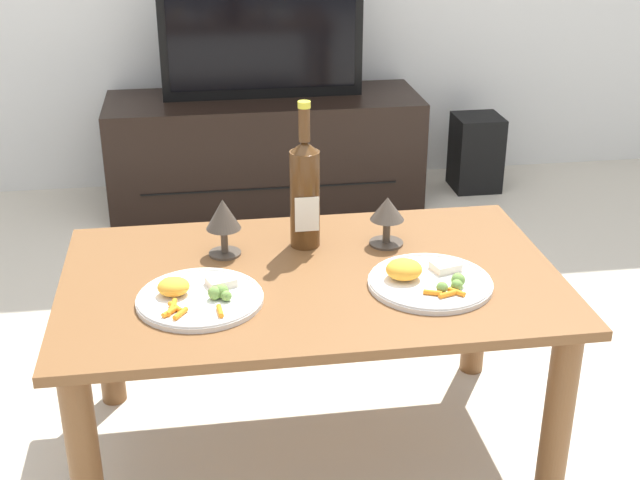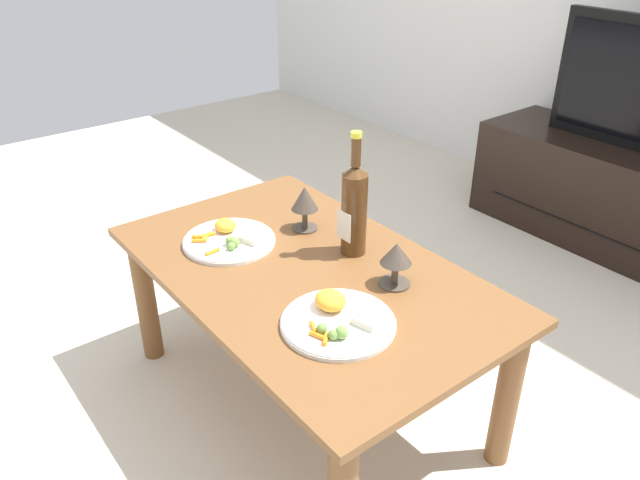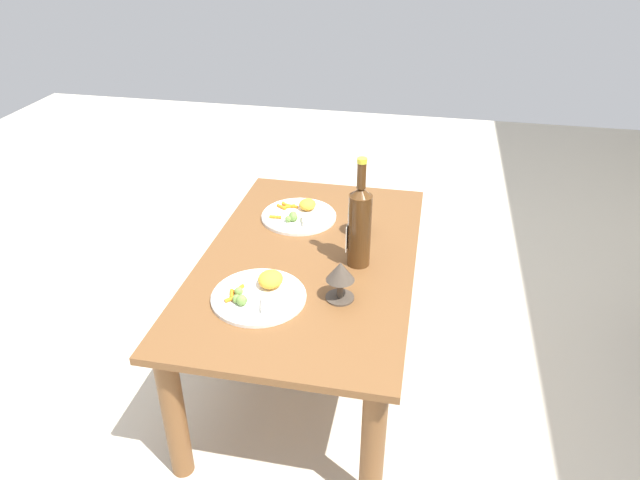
{
  "view_description": "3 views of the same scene",
  "coord_description": "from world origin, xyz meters",
  "px_view_note": "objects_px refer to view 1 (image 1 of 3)",
  "views": [
    {
      "loc": [
        -0.26,
        -1.84,
        1.45
      ],
      "look_at": [
        0.02,
        0.02,
        0.6
      ],
      "focal_mm": 48.0,
      "sensor_mm": 36.0,
      "label": 1
    },
    {
      "loc": [
        1.25,
        -0.92,
        1.47
      ],
      "look_at": [
        -0.03,
        0.08,
        0.57
      ],
      "focal_mm": 34.82,
      "sensor_mm": 36.0,
      "label": 2
    },
    {
      "loc": [
        1.66,
        0.38,
        1.58
      ],
      "look_at": [
        -0.02,
        0.04,
        0.57
      ],
      "focal_mm": 32.5,
      "sensor_mm": 36.0,
      "label": 3
    }
  ],
  "objects_px": {
    "dining_table": "(311,307)",
    "tv_screen": "(262,32)",
    "goblet_left": "(223,217)",
    "dinner_plate_left": "(198,297)",
    "goblet_right": "(387,212)",
    "floor_speaker": "(476,152)",
    "dinner_plate_right": "(428,280)",
    "tv_stand": "(265,150)",
    "wine_bottle": "(305,190)"
  },
  "relations": [
    {
      "from": "dining_table",
      "to": "tv_screen",
      "type": "relative_size",
      "value": 1.4
    },
    {
      "from": "goblet_left",
      "to": "dinner_plate_left",
      "type": "relative_size",
      "value": 0.52
    },
    {
      "from": "goblet_left",
      "to": "goblet_right",
      "type": "height_order",
      "value": "goblet_left"
    },
    {
      "from": "tv_screen",
      "to": "floor_speaker",
      "type": "height_order",
      "value": "tv_screen"
    },
    {
      "from": "dinner_plate_left",
      "to": "dinner_plate_right",
      "type": "relative_size",
      "value": 0.98
    },
    {
      "from": "dining_table",
      "to": "tv_screen",
      "type": "xyz_separation_m",
      "value": [
        0.04,
        1.8,
        0.34
      ]
    },
    {
      "from": "floor_speaker",
      "to": "dinner_plate_left",
      "type": "relative_size",
      "value": 1.2
    },
    {
      "from": "tv_stand",
      "to": "goblet_right",
      "type": "bearing_deg",
      "value": -83.96
    },
    {
      "from": "tv_stand",
      "to": "dinner_plate_right",
      "type": "relative_size",
      "value": 4.63
    },
    {
      "from": "wine_bottle",
      "to": "tv_screen",
      "type": "bearing_deg",
      "value": 88.75
    },
    {
      "from": "wine_bottle",
      "to": "goblet_right",
      "type": "height_order",
      "value": "wine_bottle"
    },
    {
      "from": "wine_bottle",
      "to": "dinner_plate_right",
      "type": "bearing_deg",
      "value": -46.55
    },
    {
      "from": "dining_table",
      "to": "dinner_plate_right",
      "type": "relative_size",
      "value": 4.08
    },
    {
      "from": "tv_screen",
      "to": "goblet_right",
      "type": "bearing_deg",
      "value": -83.95
    },
    {
      "from": "dining_table",
      "to": "tv_screen",
      "type": "distance_m",
      "value": 1.83
    },
    {
      "from": "goblet_left",
      "to": "dinner_plate_left",
      "type": "bearing_deg",
      "value": -106.36
    },
    {
      "from": "goblet_right",
      "to": "floor_speaker",
      "type": "bearing_deg",
      "value": 63.98
    },
    {
      "from": "wine_bottle",
      "to": "goblet_left",
      "type": "height_order",
      "value": "wine_bottle"
    },
    {
      "from": "dining_table",
      "to": "wine_bottle",
      "type": "bearing_deg",
      "value": 87.12
    },
    {
      "from": "dinner_plate_left",
      "to": "tv_stand",
      "type": "bearing_deg",
      "value": 80.51
    },
    {
      "from": "wine_bottle",
      "to": "dinner_plate_right",
      "type": "relative_size",
      "value": 1.3
    },
    {
      "from": "tv_screen",
      "to": "goblet_left",
      "type": "height_order",
      "value": "tv_screen"
    },
    {
      "from": "floor_speaker",
      "to": "dinner_plate_right",
      "type": "distance_m",
      "value": 2.09
    },
    {
      "from": "tv_screen",
      "to": "floor_speaker",
      "type": "relative_size",
      "value": 2.47
    },
    {
      "from": "floor_speaker",
      "to": "goblet_left",
      "type": "relative_size",
      "value": 2.32
    },
    {
      "from": "goblet_left",
      "to": "dinner_plate_right",
      "type": "bearing_deg",
      "value": -27.56
    },
    {
      "from": "wine_bottle",
      "to": "dinner_plate_left",
      "type": "xyz_separation_m",
      "value": [
        -0.28,
        -0.27,
        -0.14
      ]
    },
    {
      "from": "wine_bottle",
      "to": "goblet_left",
      "type": "relative_size",
      "value": 2.56
    },
    {
      "from": "tv_screen",
      "to": "wine_bottle",
      "type": "xyz_separation_m",
      "value": [
        -0.04,
        -1.63,
        -0.09
      ]
    },
    {
      "from": "tv_screen",
      "to": "dinner_plate_right",
      "type": "bearing_deg",
      "value": -83.36
    },
    {
      "from": "wine_bottle",
      "to": "goblet_left",
      "type": "xyz_separation_m",
      "value": [
        -0.21,
        -0.03,
        -0.05
      ]
    },
    {
      "from": "dinner_plate_left",
      "to": "dinner_plate_right",
      "type": "bearing_deg",
      "value": 0.07
    },
    {
      "from": "dinner_plate_left",
      "to": "dinner_plate_right",
      "type": "distance_m",
      "value": 0.54
    },
    {
      "from": "dining_table",
      "to": "tv_stand",
      "type": "relative_size",
      "value": 0.88
    },
    {
      "from": "tv_stand",
      "to": "wine_bottle",
      "type": "bearing_deg",
      "value": -91.25
    },
    {
      "from": "dining_table",
      "to": "tv_stand",
      "type": "bearing_deg",
      "value": 88.6
    },
    {
      "from": "dinner_plate_right",
      "to": "floor_speaker",
      "type": "bearing_deg",
      "value": 68.11
    },
    {
      "from": "dining_table",
      "to": "wine_bottle",
      "type": "relative_size",
      "value": 3.14
    },
    {
      "from": "tv_screen",
      "to": "goblet_right",
      "type": "xyz_separation_m",
      "value": [
        0.18,
        -1.65,
        -0.16
      ]
    },
    {
      "from": "tv_stand",
      "to": "goblet_left",
      "type": "bearing_deg",
      "value": -98.45
    },
    {
      "from": "goblet_left",
      "to": "dinner_plate_right",
      "type": "height_order",
      "value": "goblet_left"
    },
    {
      "from": "dining_table",
      "to": "goblet_left",
      "type": "height_order",
      "value": "goblet_left"
    },
    {
      "from": "wine_bottle",
      "to": "dinner_plate_right",
      "type": "xyz_separation_m",
      "value": [
        0.26,
        -0.27,
        -0.14
      ]
    },
    {
      "from": "tv_screen",
      "to": "goblet_left",
      "type": "bearing_deg",
      "value": -98.46
    },
    {
      "from": "tv_stand",
      "to": "goblet_right",
      "type": "relative_size",
      "value": 10.4
    },
    {
      "from": "goblet_left",
      "to": "goblet_right",
      "type": "bearing_deg",
      "value": 0.0
    },
    {
      "from": "goblet_right",
      "to": "dinner_plate_right",
      "type": "relative_size",
      "value": 0.45
    },
    {
      "from": "wine_bottle",
      "to": "goblet_left",
      "type": "bearing_deg",
      "value": -172.73
    },
    {
      "from": "floor_speaker",
      "to": "dinner_plate_left",
      "type": "height_order",
      "value": "dinner_plate_left"
    },
    {
      "from": "floor_speaker",
      "to": "dinner_plate_right",
      "type": "relative_size",
      "value": 1.18
    }
  ]
}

